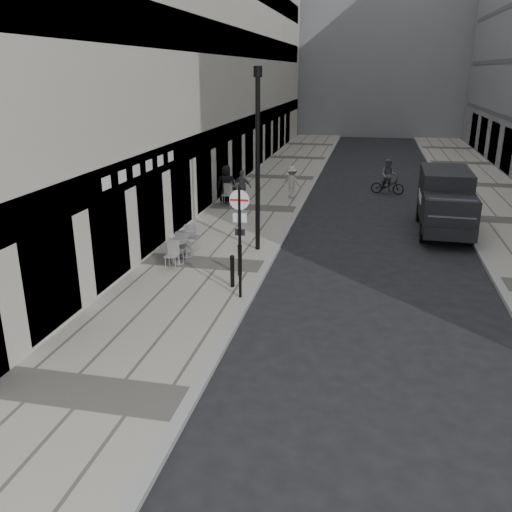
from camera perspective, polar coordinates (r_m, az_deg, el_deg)
The scene contains 16 objects.
sidewalk at distance 24.77m, azimuth -0.21°, elevation 5.01°, with size 4.00×60.00×0.12m, color gray.
far_sidewalk at distance 24.97m, azimuth 25.35°, elevation 3.28°, with size 4.00×60.00×0.12m, color gray.
building_left at distance 31.48m, azimuth -5.32°, elevation 24.29°, with size 4.00×45.00×18.00m, color beige.
building_far at distance 61.73m, azimuth 11.36°, elevation 23.21°, with size 24.00×16.00×22.00m, color slate.
sign_post at distance 14.26m, azimuth -1.73°, elevation 2.98°, with size 0.53×0.09×3.08m.
lamppost at distance 18.13m, azimuth 0.18°, elevation 10.89°, with size 0.27×0.27×6.04m.
bollard_near at distance 15.48m, azimuth -2.51°, elevation -1.70°, with size 0.12×0.12×0.89m, color black.
bollard_far at distance 16.31m, azimuth -1.71°, elevation -0.53°, with size 0.12×0.12×0.93m, color black.
panel_van at distance 22.37m, azimuth 19.32°, elevation 5.73°, with size 1.97×5.02×2.34m.
cyclist at distance 28.74m, azimuth 13.72°, elevation 7.73°, with size 1.73×0.82×1.79m.
pedestrian_a at distance 25.52m, azimuth -1.46°, elevation 7.32°, with size 0.90×0.37×1.53m, color slate.
pedestrian_b at distance 26.51m, azimuth 3.81°, elevation 7.75°, with size 1.01×0.58×1.56m, color #A9A49C.
pedestrian_c at distance 25.60m, azimuth -3.14°, elevation 7.58°, with size 0.85×0.56×1.75m, color black.
cafe_table_near at distance 17.56m, azimuth -8.17°, elevation 0.68°, with size 0.70×1.58×0.90m.
cafe_table_mid at distance 18.22m, azimuth -7.38°, elevation 1.46°, with size 0.73×1.64×0.94m.
cafe_table_far at distance 25.70m, azimuth -2.69°, elevation 6.77°, with size 0.76×1.71×0.98m.
Camera 1 is at (3.05, -5.50, 6.01)m, focal length 38.00 mm.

